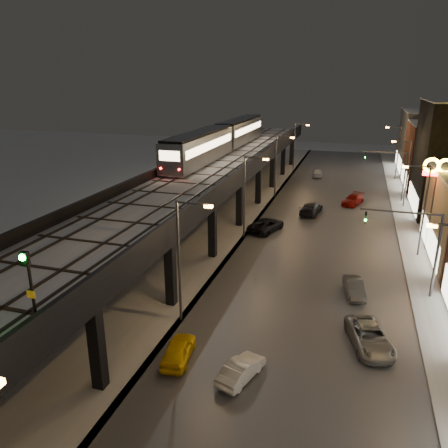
% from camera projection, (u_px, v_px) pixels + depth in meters
% --- Properties ---
extents(road_surface, '(17.00, 120.00, 0.06)m').
position_uv_depth(road_surface, '(323.00, 233.00, 49.27)').
color(road_surface, '#46474D').
rests_on(road_surface, ground).
extents(sidewalk_right, '(4.00, 120.00, 0.14)m').
position_uv_depth(sidewalk_right, '(418.00, 242.00, 46.47)').
color(sidewalk_right, '#9FA1A8').
rests_on(sidewalk_right, ground).
extents(under_viaduct_pavement, '(11.00, 120.00, 0.06)m').
position_uv_depth(under_viaduct_pavement, '(210.00, 222.00, 53.03)').
color(under_viaduct_pavement, '#9FA1A8').
rests_on(under_viaduct_pavement, ground).
extents(elevated_viaduct, '(9.00, 100.00, 6.30)m').
position_uv_depth(elevated_viaduct, '(200.00, 183.00, 48.40)').
color(elevated_viaduct, black).
rests_on(elevated_viaduct, ground).
extents(viaduct_trackbed, '(8.40, 100.00, 0.32)m').
position_uv_depth(viaduct_trackbed, '(200.00, 176.00, 48.27)').
color(viaduct_trackbed, '#B2B7C1').
rests_on(viaduct_trackbed, elevated_viaduct).
extents(viaduct_parapet_streetside, '(0.30, 100.00, 1.10)m').
position_uv_depth(viaduct_parapet_streetside, '(238.00, 174.00, 46.93)').
color(viaduct_parapet_streetside, black).
rests_on(viaduct_parapet_streetside, elevated_viaduct).
extents(viaduct_parapet_far, '(0.30, 100.00, 1.10)m').
position_uv_depth(viaduct_parapet_far, '(164.00, 169.00, 49.36)').
color(viaduct_parapet_far, black).
rests_on(viaduct_parapet_far, elevated_viaduct).
extents(building_f, '(12.20, 16.20, 11.16)m').
position_uv_depth(building_f, '(436.00, 142.00, 80.09)').
color(building_f, '#434344').
rests_on(building_f, ground).
extents(streetlight_left_1, '(2.57, 0.28, 9.00)m').
position_uv_depth(streetlight_left_1, '(182.00, 254.00, 29.88)').
color(streetlight_left_1, '#38383A').
rests_on(streetlight_left_1, ground).
extents(streetlight_left_2, '(2.57, 0.28, 9.00)m').
position_uv_depth(streetlight_left_2, '(247.00, 192.00, 46.20)').
color(streetlight_left_2, '#38383A').
rests_on(streetlight_left_2, ground).
extents(streetlight_right_2, '(2.56, 0.28, 9.00)m').
position_uv_depth(streetlight_right_2, '(422.00, 205.00, 41.42)').
color(streetlight_right_2, '#38383A').
rests_on(streetlight_right_2, ground).
extents(streetlight_left_3, '(2.57, 0.28, 9.00)m').
position_uv_depth(streetlight_left_3, '(278.00, 162.00, 62.52)').
color(streetlight_left_3, '#38383A').
rests_on(streetlight_left_3, ground).
extents(streetlight_right_3, '(2.56, 0.28, 9.00)m').
position_uv_depth(streetlight_right_3, '(406.00, 169.00, 57.74)').
color(streetlight_right_3, '#38383A').
rests_on(streetlight_right_3, ground).
extents(streetlight_left_4, '(2.57, 0.28, 9.00)m').
position_uv_depth(streetlight_left_4, '(296.00, 145.00, 78.83)').
color(streetlight_left_4, '#38383A').
rests_on(streetlight_left_4, ground).
extents(streetlight_right_4, '(2.56, 0.28, 9.00)m').
position_uv_depth(streetlight_right_4, '(397.00, 149.00, 74.06)').
color(streetlight_right_4, '#38383A').
rests_on(streetlight_right_4, ground).
extents(traffic_light_rig_a, '(6.10, 0.34, 7.00)m').
position_uv_depth(traffic_light_rig_a, '(422.00, 244.00, 33.75)').
color(traffic_light_rig_a, '#38383A').
rests_on(traffic_light_rig_a, ground).
extents(traffic_light_rig_b, '(6.10, 0.34, 7.00)m').
position_uv_depth(traffic_light_rig_b, '(397.00, 170.00, 60.94)').
color(traffic_light_rig_b, '#38383A').
rests_on(traffic_light_rig_b, ground).
extents(subway_train, '(3.14, 38.06, 3.76)m').
position_uv_depth(subway_train, '(223.00, 138.00, 63.16)').
color(subway_train, gray).
rests_on(subway_train, viaduct_trackbed).
extents(rail_signal, '(0.39, 0.45, 3.38)m').
position_uv_depth(rail_signal, '(28.00, 274.00, 17.94)').
color(rail_signal, black).
rests_on(rail_signal, viaduct_trackbed).
extents(car_taxi, '(2.06, 4.05, 1.32)m').
position_uv_depth(car_taxi, '(179.00, 351.00, 26.96)').
color(car_taxi, '#EDB906').
rests_on(car_taxi, ground).
extents(car_near_white, '(2.32, 3.90, 1.22)m').
position_uv_depth(car_near_white, '(241.00, 370.00, 25.24)').
color(car_near_white, silver).
rests_on(car_near_white, ground).
extents(car_mid_silver, '(3.90, 5.75, 1.46)m').
position_uv_depth(car_mid_silver, '(266.00, 225.00, 49.72)').
color(car_mid_silver, black).
rests_on(car_mid_silver, ground).
extents(car_mid_dark, '(2.78, 5.50, 1.53)m').
position_uv_depth(car_mid_dark, '(311.00, 209.00, 55.97)').
color(car_mid_dark, black).
rests_on(car_mid_dark, ground).
extents(car_far_white, '(1.95, 4.23, 1.40)m').
position_uv_depth(car_far_white, '(318.00, 173.00, 77.19)').
color(car_far_white, silver).
rests_on(car_far_white, ground).
extents(car_onc_silver, '(2.02, 4.05, 1.28)m').
position_uv_depth(car_onc_silver, '(354.00, 288.00, 35.00)').
color(car_onc_silver, '#3B3C3E').
rests_on(car_onc_silver, ground).
extents(car_onc_dark, '(3.57, 5.43, 1.39)m').
position_uv_depth(car_onc_dark, '(370.00, 338.00, 28.25)').
color(car_onc_dark, gray).
rests_on(car_onc_dark, ground).
extents(car_onc_white, '(3.31, 5.08, 1.37)m').
position_uv_depth(car_onc_white, '(353.00, 200.00, 60.20)').
color(car_onc_white, maroon).
rests_on(car_onc_white, ground).
extents(sign_mcdonalds, '(2.78, 0.35, 9.41)m').
position_uv_depth(sign_mcdonalds, '(437.00, 177.00, 42.28)').
color(sign_mcdonalds, '#38383A').
rests_on(sign_mcdonalds, ground).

